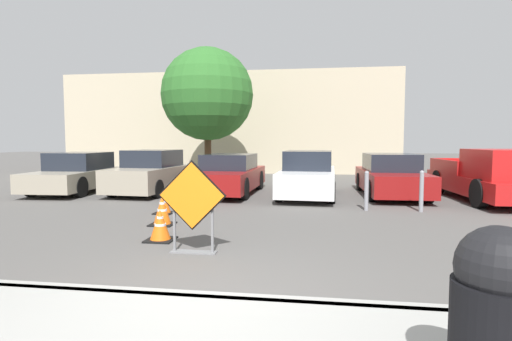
# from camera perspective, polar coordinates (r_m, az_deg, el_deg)

# --- Properties ---
(ground_plane) EXTENTS (96.00, 96.00, 0.00)m
(ground_plane) POSITION_cam_1_polar(r_m,az_deg,el_deg) (14.42, 3.52, -3.18)
(ground_plane) COLOR #565451
(curb_lip) EXTENTS (28.91, 0.20, 0.14)m
(curb_lip) POSITION_cam_1_polar(r_m,az_deg,el_deg) (4.76, -6.95, -17.95)
(curb_lip) COLOR #999993
(curb_lip) RESTS_ON ground_plane
(road_closed_sign) EXTENTS (1.16, 0.20, 1.55)m
(road_closed_sign) POSITION_cam_1_polar(r_m,az_deg,el_deg) (6.67, -9.10, -4.59)
(road_closed_sign) COLOR black
(road_closed_sign) RESTS_ON ground_plane
(traffic_cone_nearest) EXTENTS (0.52, 0.52, 0.59)m
(traffic_cone_nearest) POSITION_cam_1_polar(r_m,az_deg,el_deg) (7.75, -13.52, -7.64)
(traffic_cone_nearest) COLOR black
(traffic_cone_nearest) RESTS_ON ground_plane
(traffic_cone_second) EXTENTS (0.52, 0.52, 0.66)m
(traffic_cone_second) POSITION_cam_1_polar(r_m,az_deg,el_deg) (9.14, -13.26, -5.60)
(traffic_cone_second) COLOR black
(traffic_cone_second) RESTS_ON ground_plane
(traffic_cone_third) EXTENTS (0.47, 0.47, 0.61)m
(traffic_cone_third) POSITION_cam_1_polar(r_m,az_deg,el_deg) (10.55, -13.04, -4.42)
(traffic_cone_third) COLOR black
(traffic_cone_third) RESTS_ON ground_plane
(parked_car_nearest) EXTENTS (2.07, 4.68, 1.44)m
(parked_car_nearest) POSITION_cam_1_polar(r_m,az_deg,el_deg) (16.03, -23.96, -0.40)
(parked_car_nearest) COLOR #A39984
(parked_car_nearest) RESTS_ON ground_plane
(parked_car_second) EXTENTS (2.02, 4.21, 1.54)m
(parked_car_second) POSITION_cam_1_polar(r_m,az_deg,el_deg) (14.82, -14.61, -0.38)
(parked_car_second) COLOR #A39984
(parked_car_second) RESTS_ON ground_plane
(parked_car_third) EXTENTS (2.03, 4.66, 1.40)m
(parked_car_third) POSITION_cam_1_polar(r_m,az_deg,el_deg) (14.15, -3.88, -0.64)
(parked_car_third) COLOR maroon
(parked_car_third) RESTS_ON ground_plane
(parked_car_fourth) EXTENTS (1.95, 4.54, 1.53)m
(parked_car_fourth) POSITION_cam_1_polar(r_m,az_deg,el_deg) (13.52, 7.46, -0.72)
(parked_car_fourth) COLOR white
(parked_car_fourth) RESTS_ON ground_plane
(parked_car_fifth) EXTENTS (1.92, 4.65, 1.43)m
(parked_car_fifth) POSITION_cam_1_polar(r_m,az_deg,el_deg) (14.32, 18.69, -0.79)
(parked_car_fifth) COLOR maroon
(parked_car_fifth) RESTS_ON ground_plane
(pickup_truck) EXTENTS (2.17, 5.42, 1.62)m
(pickup_truck) POSITION_cam_1_polar(r_m,az_deg,el_deg) (14.18, 30.62, -0.90)
(pickup_truck) COLOR red
(pickup_truck) RESTS_ON ground_plane
(trash_bin) EXTENTS (0.57, 0.57, 1.19)m
(trash_bin) POSITION_cam_1_polar(r_m,az_deg,el_deg) (3.15, 31.19, -17.37)
(trash_bin) COLOR black
(trash_bin) RESTS_ON sidewalk_strip
(bollard_nearest) EXTENTS (0.12, 0.12, 1.07)m
(bollard_nearest) POSITION_cam_1_polar(r_m,az_deg,el_deg) (11.08, 15.51, -2.66)
(bollard_nearest) COLOR gray
(bollard_nearest) RESTS_ON ground_plane
(bollard_second) EXTENTS (0.12, 0.12, 1.10)m
(bollard_second) POSITION_cam_1_polar(r_m,az_deg,el_deg) (11.34, 22.57, -2.61)
(bollard_second) COLOR gray
(bollard_second) RESTS_ON ground_plane
(building_facade_backdrop) EXTENTS (19.85, 5.00, 5.85)m
(building_facade_backdrop) POSITION_cam_1_polar(r_m,az_deg,el_deg) (25.54, -3.35, 6.63)
(building_facade_backdrop) COLOR beige
(building_facade_backdrop) RESTS_ON ground_plane
(street_tree_behind_lot) EXTENTS (4.29, 4.29, 6.17)m
(street_tree_behind_lot) POSITION_cam_1_polar(r_m,az_deg,el_deg) (19.01, -6.96, 10.72)
(street_tree_behind_lot) COLOR #513823
(street_tree_behind_lot) RESTS_ON ground_plane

